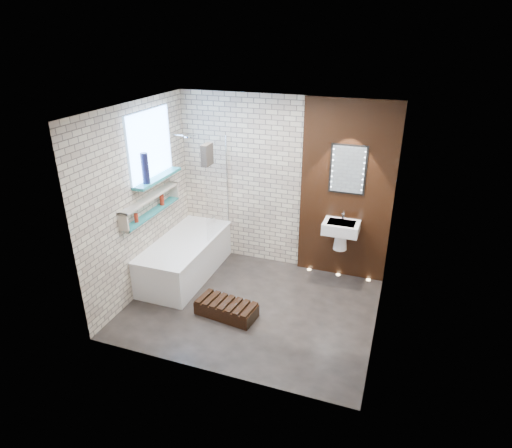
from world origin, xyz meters
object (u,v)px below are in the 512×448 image
at_px(bathtub, 186,257).
at_px(bath_screen, 217,188).
at_px(walnut_step, 226,309).
at_px(washbasin, 341,231).
at_px(led_mirror, 348,170).

xyz_separation_m(bathtub, bath_screen, (0.35, 0.44, 0.99)).
distance_m(bath_screen, walnut_step, 1.80).
distance_m(bathtub, washbasin, 2.32).
xyz_separation_m(washbasin, walnut_step, (-1.20, -1.37, -0.70)).
distance_m(washbasin, walnut_step, 1.95).
bearing_deg(bathtub, led_mirror, 19.78).
relative_size(bathtub, bath_screen, 1.24).
height_order(bath_screen, washbasin, bath_screen).
relative_size(led_mirror, walnut_step, 0.89).
xyz_separation_m(bathtub, washbasin, (2.17, 0.62, 0.50)).
bearing_deg(walnut_step, washbasin, 48.92).
distance_m(bath_screen, led_mirror, 1.89).
bearing_deg(bath_screen, washbasin, 5.78).
bearing_deg(walnut_step, led_mirror, 51.98).
bearing_deg(bathtub, washbasin, 16.01).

